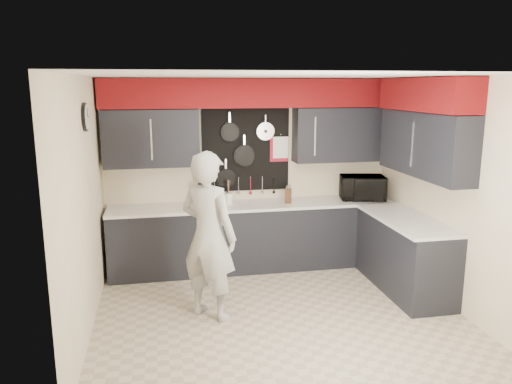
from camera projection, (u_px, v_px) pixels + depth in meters
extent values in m
plane|color=#B9AF8F|center=(278.00, 312.00, 5.62)|extent=(4.00, 4.00, 0.00)
cube|color=#FAE7C1|center=(249.00, 173.00, 7.02)|extent=(4.00, 0.01, 2.60)
cube|color=black|center=(151.00, 138.00, 6.51)|extent=(1.24, 0.32, 0.75)
cube|color=black|center=(341.00, 135.00, 7.00)|extent=(1.34, 0.32, 0.75)
cube|color=#640B0D|center=(251.00, 93.00, 6.62)|extent=(3.94, 0.36, 0.38)
cube|color=black|center=(246.00, 150.00, 6.93)|extent=(1.22, 0.03, 1.15)
cylinder|color=black|center=(230.00, 132.00, 6.80)|extent=(0.26, 0.04, 0.26)
cylinder|color=black|center=(244.00, 156.00, 6.90)|extent=(0.30, 0.04, 0.30)
cylinder|color=black|center=(226.00, 178.00, 6.92)|extent=(0.27, 0.04, 0.27)
cylinder|color=silver|center=(265.00, 131.00, 6.90)|extent=(0.25, 0.02, 0.25)
cube|color=#A40C20|center=(279.00, 149.00, 7.00)|extent=(0.26, 0.01, 0.34)
cube|color=white|center=(281.00, 147.00, 6.99)|extent=(0.22, 0.01, 0.30)
cylinder|color=silver|center=(215.00, 186.00, 6.93)|extent=(0.01, 0.01, 0.20)
cylinder|color=silver|center=(227.00, 186.00, 6.96)|extent=(0.01, 0.01, 0.20)
cylinder|color=silver|center=(239.00, 185.00, 6.99)|extent=(0.01, 0.01, 0.20)
cylinder|color=silver|center=(251.00, 185.00, 7.02)|extent=(0.01, 0.01, 0.20)
cylinder|color=silver|center=(262.00, 184.00, 7.06)|extent=(0.01, 0.01, 0.20)
cylinder|color=silver|center=(274.00, 184.00, 7.09)|extent=(0.01, 0.01, 0.20)
cube|color=#FAE7C1|center=(447.00, 192.00, 5.72)|extent=(0.01, 3.50, 2.60)
cube|color=black|center=(425.00, 144.00, 5.87)|extent=(0.32, 1.70, 0.75)
cube|color=#640B0D|center=(427.00, 94.00, 5.75)|extent=(0.36, 1.70, 0.38)
cube|color=#FAE7C1|center=(84.00, 209.00, 4.97)|extent=(0.01, 3.50, 2.60)
cylinder|color=black|center=(85.00, 117.00, 5.17)|extent=(0.04, 0.30, 0.30)
cylinder|color=white|center=(87.00, 117.00, 5.18)|extent=(0.01, 0.26, 0.26)
cube|color=black|center=(253.00, 237.00, 6.92)|extent=(3.90, 0.60, 0.88)
cube|color=white|center=(254.00, 205.00, 6.81)|extent=(3.90, 0.63, 0.04)
cube|color=black|center=(404.00, 255.00, 6.18)|extent=(0.60, 1.60, 0.88)
cube|color=white|center=(406.00, 219.00, 6.08)|extent=(0.63, 1.60, 0.04)
cube|color=black|center=(257.00, 270.00, 6.75)|extent=(3.90, 0.06, 0.10)
imported|color=black|center=(362.00, 188.00, 7.04)|extent=(0.68, 0.54, 0.34)
cube|color=#3C1B13|center=(288.00, 196.00, 6.83)|extent=(0.11, 0.11, 0.20)
cylinder|color=white|center=(229.00, 199.00, 6.78)|extent=(0.12, 0.12, 0.15)
cube|color=black|center=(206.00, 204.00, 6.72)|extent=(0.22, 0.25, 0.03)
cube|color=black|center=(205.00, 192.00, 6.76)|extent=(0.18, 0.10, 0.29)
cube|color=black|center=(206.00, 184.00, 6.66)|extent=(0.22, 0.25, 0.06)
cylinder|color=black|center=(206.00, 198.00, 6.68)|extent=(0.11, 0.11, 0.14)
imported|color=beige|center=(209.00, 236.00, 5.34)|extent=(0.80, 0.78, 1.84)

